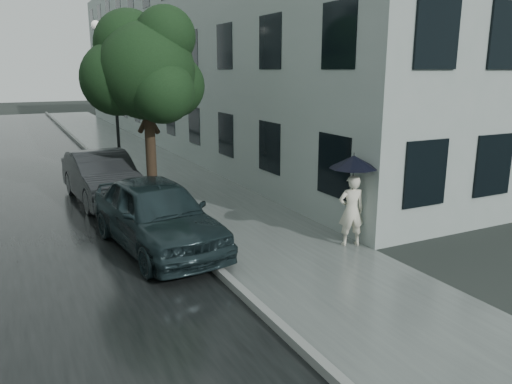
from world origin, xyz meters
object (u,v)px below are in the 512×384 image
car_near (157,214)px  car_far (102,177)px  pedestrian (351,210)px  street_tree (146,70)px  lamp_post (111,87)px

car_near → car_far: (-0.34, 4.69, -0.04)m
pedestrian → street_tree: size_ratio=0.29×
car_near → pedestrian: bearing=-30.5°
pedestrian → street_tree: 6.63m
pedestrian → lamp_post: bearing=-58.5°
street_tree → car_far: street_tree is taller
street_tree → car_near: 4.50m
lamp_post → car_far: bearing=-97.3°
pedestrian → street_tree: (-3.15, 4.99, 3.02)m
car_near → car_far: size_ratio=1.02×
lamp_post → street_tree: bearing=-84.5°
car_near → car_far: 4.70m
pedestrian → lamp_post: 12.07m
street_tree → lamp_post: (0.31, 6.50, -0.64)m
pedestrian → car_near: size_ratio=0.35×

